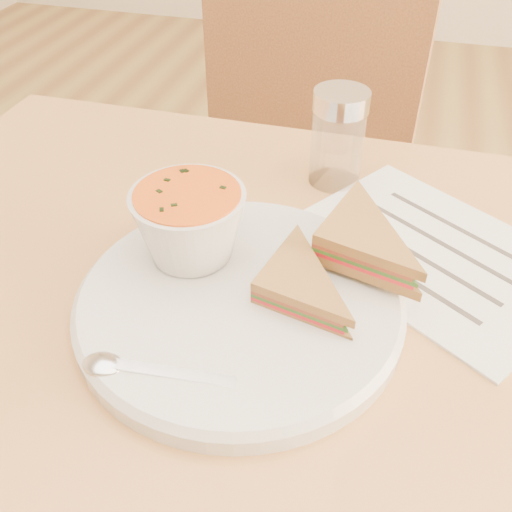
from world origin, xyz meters
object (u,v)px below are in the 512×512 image
(condiment_shaker, at_px, (338,138))
(plate, at_px, (239,303))
(dining_table, at_px, (287,512))
(chair_far, at_px, (269,237))
(soup_bowl, at_px, (190,227))

(condiment_shaker, bearing_deg, plate, -100.87)
(dining_table, height_order, plate, plate)
(chair_far, bearing_deg, condiment_shaker, 128.02)
(condiment_shaker, bearing_deg, soup_bowl, -117.85)
(chair_far, bearing_deg, plate, 108.16)
(chair_far, distance_m, plate, 0.56)
(plate, bearing_deg, dining_table, 7.86)
(plate, relative_size, soup_bowl, 2.78)
(plate, xyz_separation_m, condiment_shaker, (0.05, 0.24, 0.05))
(chair_far, relative_size, soup_bowl, 8.73)
(chair_far, xyz_separation_m, plate, (0.09, -0.47, 0.29))
(dining_table, xyz_separation_m, condiment_shaker, (-0.01, 0.23, 0.43))
(chair_far, height_order, condiment_shaker, chair_far)
(soup_bowl, bearing_deg, dining_table, -15.90)
(dining_table, height_order, condiment_shaker, condiment_shaker)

